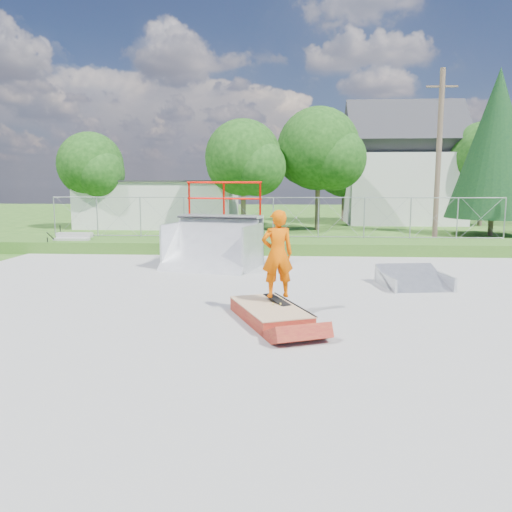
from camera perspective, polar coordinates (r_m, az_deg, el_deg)
The scene contains 19 objects.
ground at distance 12.01m, azimuth 0.44°, elevation -5.56°, with size 120.00×120.00×0.00m, color #255017.
concrete_pad at distance 12.01m, azimuth 0.44°, elevation -5.47°, with size 20.00×16.00×0.04m, color #9B9B98.
grass_berm at distance 21.32m, azimuth 1.88°, elevation 1.17°, with size 24.00×3.00×0.50m, color #255017.
grind_box at distance 10.52m, azimuth 1.58°, elevation -6.60°, with size 1.88×2.52×0.34m.
quarter_pipe at distance 16.87m, azimuth -5.16°, elevation 3.46°, with size 2.95×2.49×2.95m, color #ACAEB4, non-canonical shape.
flat_bank_ramp at distance 14.54m, azimuth 17.59°, elevation -2.49°, with size 1.67×1.78×0.51m, color #ACAEB4, non-canonical shape.
skateboard at distance 10.79m, azimuth 2.43°, elevation -5.06°, with size 0.22×0.80×0.02m, color black.
skater at distance 10.62m, azimuth 2.46°, elevation -0.14°, with size 0.68×0.45×1.87m, color #E15500.
concrete_stairs at distance 22.45m, azimuth -20.43°, elevation 1.39°, with size 1.50×1.60×0.80m, color #9B9B98, non-canonical shape.
chain_link_fence at distance 22.21m, azimuth 1.98°, elevation 4.43°, with size 20.00×0.06×1.80m, color gray, non-canonical shape.
utility_building_flat at distance 34.77m, azimuth -10.81°, elevation 5.81°, with size 10.00×6.00×3.00m, color #BABAB5.
gable_house at distance 38.58m, azimuth 16.38°, elevation 9.32°, with size 8.40×6.08×8.94m.
utility_pole at distance 24.65m, azimuth 20.13°, elevation 10.36°, with size 0.24×0.24×8.00m, color brown.
tree_left_near at distance 29.61m, azimuth -1.02°, elevation 10.87°, with size 4.76×4.48×6.65m.
tree_center at distance 31.59m, azimuth 7.69°, elevation 11.73°, with size 5.44×5.12×7.60m.
tree_left_far at distance 33.87m, azimuth -18.12°, elevation 9.62°, with size 4.42×4.16×6.18m.
tree_right_far at distance 38.03m, azimuth 25.04°, elevation 9.98°, with size 5.10×4.80×7.12m.
tree_back_mid at distance 39.78m, azimuth 10.38°, elevation 9.18°, with size 4.08×3.84×5.70m.
conifer_tree at distance 30.89m, azimuth 25.75°, elevation 11.46°, with size 5.04×5.04×9.10m.
Camera 1 is at (0.65, -11.65, 2.85)m, focal length 35.00 mm.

